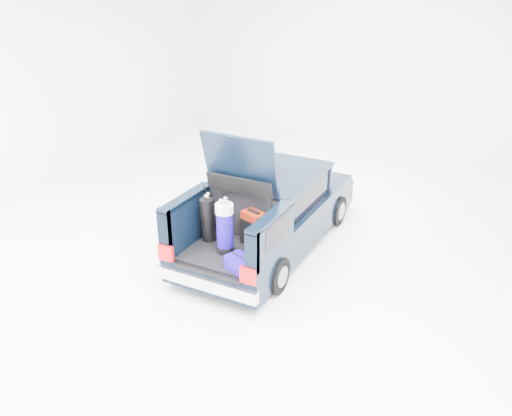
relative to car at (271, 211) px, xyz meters
The scene contains 6 objects.
ground 0.68m from the car, 90.00° to the right, with size 14.00×14.00×0.00m, color white.
car is the anchor object (origin of this frame).
red_suitcase 1.24m from the car, 77.74° to the right, with size 0.43×0.36×0.63m.
black_golf_bag 1.51m from the car, 109.85° to the right, with size 0.25×0.29×0.85m.
blue_golf_bag 1.65m from the car, 91.28° to the right, with size 0.36×0.36×0.96m.
blue_duffel 2.06m from the car, 76.79° to the right, with size 0.54×0.45×0.24m.
Camera 1 is at (3.98, -8.11, 4.91)m, focal length 38.00 mm.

